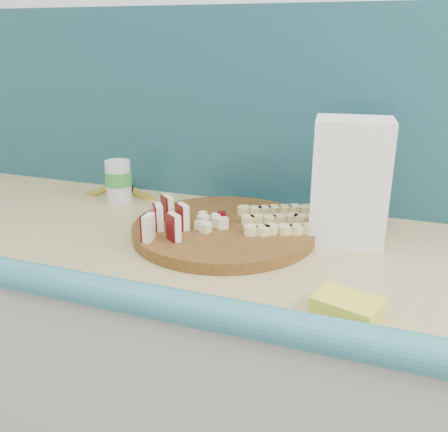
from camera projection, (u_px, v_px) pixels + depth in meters
name	position (u px, v px, depth m)	size (l,w,h in m)	color
kitchen_counter	(144.00, 384.00, 1.34)	(2.20, 0.63, 0.91)	beige
backsplash	(181.00, 105.00, 1.35)	(2.20, 0.02, 0.50)	teal
cutting_board	(224.00, 230.00, 1.13)	(0.41, 0.41, 0.03)	#46290F
apple_wedges	(166.00, 219.00, 1.08)	(0.10, 0.17, 0.06)	#F8EBC6
apple_chunks	(213.00, 220.00, 1.12)	(0.06, 0.07, 0.02)	#FAF1C8
banana_slices	(279.00, 219.00, 1.13)	(0.22, 0.21, 0.02)	#F0E192
flour_bag	(350.00, 182.00, 1.06)	(0.16, 0.11, 0.27)	white
canister	(119.00, 181.00, 1.34)	(0.07, 0.07, 0.11)	silver
sponge	(347.00, 306.00, 0.81)	(0.10, 0.07, 0.03)	yellow
banana_peel	(124.00, 190.00, 1.46)	(0.20, 0.17, 0.01)	gold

